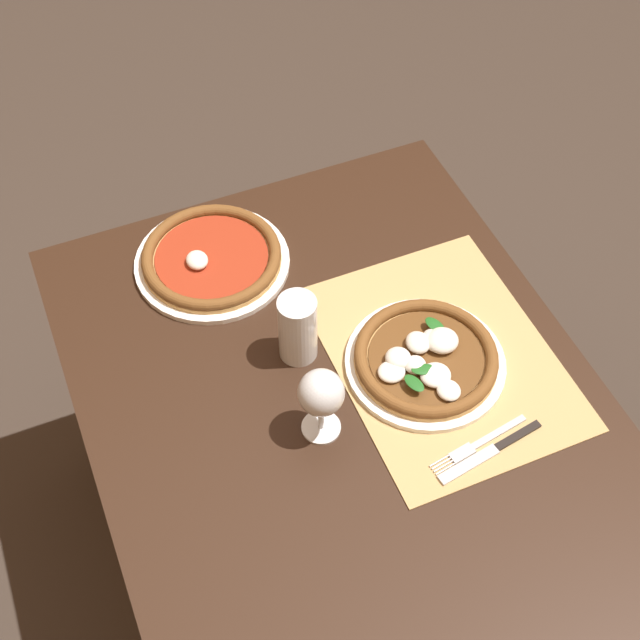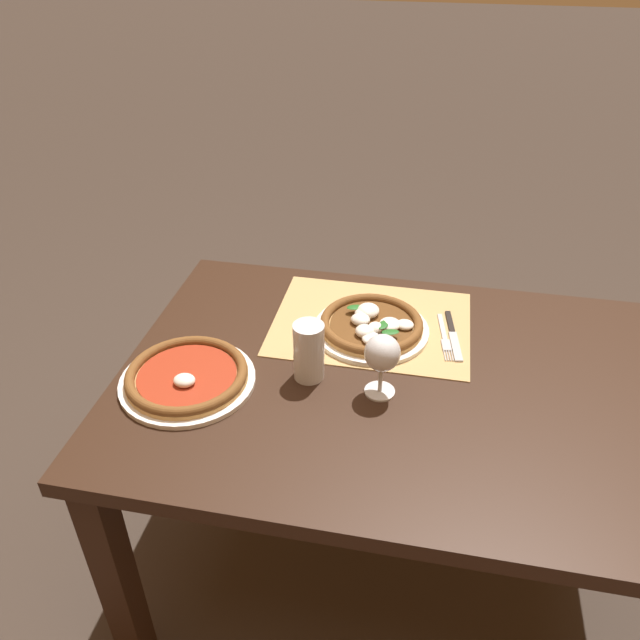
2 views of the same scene
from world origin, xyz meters
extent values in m
plane|color=#382D26|center=(0.00, 0.00, 0.00)|extent=(24.00, 24.00, 0.00)
cube|color=black|center=(0.00, 0.00, 0.72)|extent=(1.33, 0.91, 0.04)
cube|color=black|center=(-0.60, -0.39, 0.35)|extent=(0.07, 0.07, 0.70)
cube|color=black|center=(0.60, -0.39, 0.35)|extent=(0.07, 0.07, 0.70)
cube|color=black|center=(0.60, 0.39, 0.35)|extent=(0.07, 0.07, 0.70)
cube|color=tan|center=(0.10, -0.21, 0.74)|extent=(0.51, 0.39, 0.00)
cylinder|color=white|center=(0.10, -0.17, 0.75)|extent=(0.30, 0.30, 0.01)
cylinder|color=tan|center=(0.10, -0.17, 0.76)|extent=(0.26, 0.26, 0.01)
torus|color=brown|center=(0.10, -0.17, 0.77)|extent=(0.26, 0.26, 0.02)
cylinder|color=brown|center=(0.10, -0.17, 0.77)|extent=(0.21, 0.21, 0.00)
ellipsoid|color=silver|center=(0.08, -0.14, 0.78)|extent=(0.04, 0.04, 0.03)
ellipsoid|color=silver|center=(0.12, -0.16, 0.78)|extent=(0.05, 0.04, 0.03)
ellipsoid|color=silver|center=(0.11, -0.21, 0.78)|extent=(0.06, 0.06, 0.03)
ellipsoid|color=silver|center=(0.12, -0.19, 0.78)|extent=(0.05, 0.04, 0.03)
ellipsoid|color=silver|center=(0.05, -0.16, 0.78)|extent=(0.05, 0.06, 0.02)
ellipsoid|color=silver|center=(0.01, -0.17, 0.78)|extent=(0.05, 0.04, 0.02)
ellipsoid|color=silver|center=(0.11, -0.12, 0.78)|extent=(0.05, 0.05, 0.03)
ellipsoid|color=silver|center=(0.09, -0.09, 0.78)|extent=(0.05, 0.05, 0.02)
ellipsoid|color=#1E5B1E|center=(0.14, -0.21, 0.79)|extent=(0.05, 0.04, 0.00)
ellipsoid|color=#1E5B1E|center=(0.04, -0.12, 0.79)|extent=(0.05, 0.04, 0.00)
ellipsoid|color=#1E5B1E|center=(0.06, -0.14, 0.79)|extent=(0.04, 0.05, 0.00)
cylinder|color=white|center=(0.49, 0.11, 0.75)|extent=(0.31, 0.31, 0.01)
cylinder|color=tan|center=(0.49, 0.11, 0.76)|extent=(0.28, 0.28, 0.01)
torus|color=brown|center=(0.49, 0.11, 0.77)|extent=(0.28, 0.28, 0.02)
cylinder|color=maroon|center=(0.49, 0.11, 0.76)|extent=(0.23, 0.23, 0.00)
ellipsoid|color=silver|center=(0.48, 0.15, 0.77)|extent=(0.05, 0.04, 0.03)
cylinder|color=silver|center=(0.05, 0.06, 0.74)|extent=(0.07, 0.07, 0.00)
cylinder|color=silver|center=(0.05, 0.06, 0.78)|extent=(0.01, 0.01, 0.06)
ellipsoid|color=silver|center=(0.05, 0.06, 0.85)|extent=(0.08, 0.08, 0.08)
ellipsoid|color=#C17019|center=(0.05, 0.06, 0.84)|extent=(0.07, 0.07, 0.05)
cylinder|color=silver|center=(0.22, 0.04, 0.81)|extent=(0.07, 0.07, 0.15)
cylinder|color=black|center=(0.22, 0.04, 0.80)|extent=(0.07, 0.07, 0.12)
cylinder|color=silver|center=(0.22, 0.04, 0.86)|extent=(0.07, 0.07, 0.02)
cube|color=#B7B7BC|center=(-0.08, -0.22, 0.75)|extent=(0.03, 0.12, 0.00)
cube|color=#B7B7BC|center=(-0.10, -0.14, 0.75)|extent=(0.03, 0.05, 0.00)
cylinder|color=#B7B7BC|center=(-0.09, -0.10, 0.75)|extent=(0.01, 0.04, 0.00)
cylinder|color=#B7B7BC|center=(-0.10, -0.10, 0.75)|extent=(0.01, 0.04, 0.00)
cylinder|color=#B7B7BC|center=(-0.11, -0.10, 0.75)|extent=(0.01, 0.04, 0.00)
cylinder|color=#B7B7BC|center=(-0.11, -0.10, 0.75)|extent=(0.01, 0.04, 0.00)
cube|color=black|center=(-0.10, -0.25, 0.75)|extent=(0.03, 0.10, 0.01)
cube|color=#B7B7BC|center=(-0.12, -0.14, 0.75)|extent=(0.04, 0.12, 0.00)
camera|label=1|loc=(-0.71, 0.38, 2.09)|focal=50.00mm
camera|label=2|loc=(-0.03, 1.14, 1.68)|focal=35.00mm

